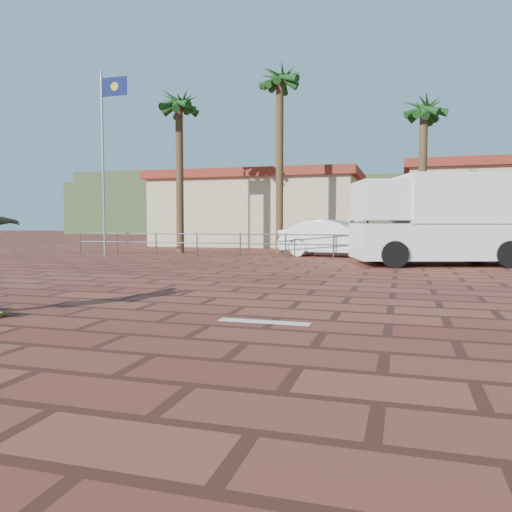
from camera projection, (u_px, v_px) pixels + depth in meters
The scene contains 14 objects.
ground at pixel (244, 307), 8.82m from camera, with size 120.00×120.00×0.00m, color brown.
paint_stripe at pixel (264, 322), 7.47m from camera, with size 1.40×0.22×0.01m, color white.
guardrail at pixel (334, 242), 20.26m from camera, with size 24.06×0.06×1.00m.
flagpole at pixel (105, 150), 21.79m from camera, with size 1.30×0.10×8.00m.
palm_far_left at pixel (179, 108), 23.37m from camera, with size 2.40×2.40×8.25m.
palm_left at pixel (280, 84), 23.46m from camera, with size 2.40×2.40×9.45m.
palm_center at pixel (424, 112), 22.23m from camera, with size 2.40×2.40×7.75m.
building_west at pixel (259, 209), 31.40m from camera, with size 12.60×7.60×4.50m.
building_east at pixel (497, 204), 29.37m from camera, with size 10.60×6.60×5.00m.
hill_front at pixel (378, 208), 56.48m from camera, with size 70.00×18.00×6.00m, color #384C28.
hill_back at pixel (215, 203), 68.32m from camera, with size 35.00×14.00×8.00m, color #384C28.
campervan at pixel (443, 218), 17.17m from camera, with size 6.41×4.14×3.08m.
car_silver at pixel (380, 238), 23.62m from camera, with size 1.67×4.16×1.42m, color #B6BABE.
car_white at pixel (336, 238), 21.22m from camera, with size 1.66×4.75×1.57m, color white.
Camera 1 is at (2.66, -8.32, 1.51)m, focal length 35.00 mm.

